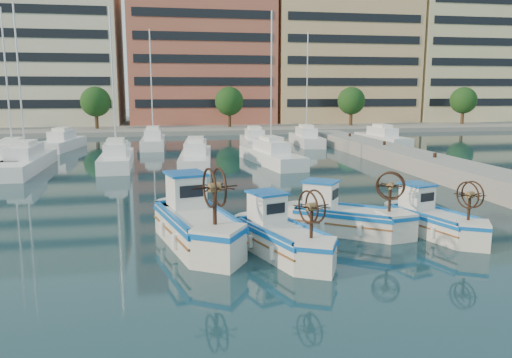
# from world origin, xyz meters

# --- Properties ---
(ground) EXTENTS (300.00, 300.00, 0.00)m
(ground) POSITION_xyz_m (0.00, 0.00, 0.00)
(ground) COLOR #1B3D46
(ground) RESTS_ON ground
(quay) EXTENTS (3.00, 60.00, 1.20)m
(quay) POSITION_xyz_m (13.00, 8.00, 0.60)
(quay) COLOR gray
(quay) RESTS_ON ground
(waterfront) EXTENTS (180.00, 40.00, 25.60)m
(waterfront) POSITION_xyz_m (9.23, 65.04, 11.10)
(waterfront) COLOR gray
(waterfront) RESTS_ON ground
(yacht_marina) EXTENTS (36.83, 22.60, 11.50)m
(yacht_marina) POSITION_xyz_m (-2.98, 27.01, 0.53)
(yacht_marina) COLOR white
(yacht_marina) RESTS_ON ground
(fishing_boat_a) EXTENTS (3.18, 5.26, 3.19)m
(fishing_boat_a) POSITION_xyz_m (-3.78, 1.29, 0.88)
(fishing_boat_a) COLOR silver
(fishing_boat_a) RESTS_ON ground
(fishing_boat_b) EXTENTS (2.90, 4.30, 2.59)m
(fishing_boat_b) POSITION_xyz_m (-0.93, -0.41, 0.72)
(fishing_boat_b) COLOR silver
(fishing_boat_b) RESTS_ON ground
(fishing_boat_c) EXTENTS (4.22, 3.68, 2.60)m
(fishing_boat_c) POSITION_xyz_m (2.13, 1.76, 0.72)
(fishing_boat_c) COLOR silver
(fishing_boat_c) RESTS_ON ground
(fishing_boat_d) EXTENTS (2.58, 3.99, 2.42)m
(fishing_boat_d) POSITION_xyz_m (5.49, 0.87, 0.67)
(fishing_boat_d) COLOR silver
(fishing_boat_d) RESTS_ON ground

